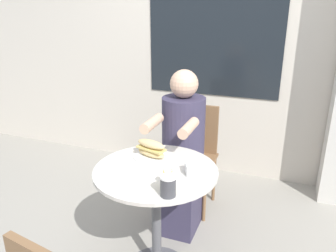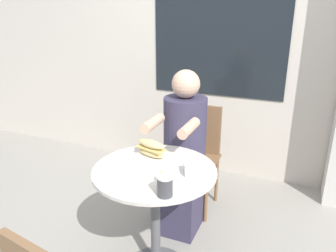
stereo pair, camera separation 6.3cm
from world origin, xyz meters
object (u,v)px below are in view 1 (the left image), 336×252
Objects in this scene: condiment_bottle at (168,177)px; drink_cup at (168,186)px; sandwich_on_plate at (151,150)px; cafe_table at (156,198)px; diner_chair at (194,147)px; seated_diner at (182,161)px.

drink_cup is at bearing -67.51° from condiment_bottle.
condiment_bottle reaches higher than sandwich_on_plate.
cafe_table is 0.85× the size of diner_chair.
seated_diner reaches higher than sandwich_on_plate.
drink_cup is (0.17, -0.24, 0.25)m from cafe_table.
drink_cup is (0.19, -1.13, 0.27)m from diner_chair.
condiment_bottle is (0.16, -1.05, 0.28)m from diner_chair.
seated_diner is 5.56× the size of sandwich_on_plate.
cafe_table is 6.03× the size of condiment_bottle.
diner_chair is (-0.02, 0.88, -0.02)m from cafe_table.
seated_diner is 10.01× the size of condiment_bottle.
cafe_table is at bearing 125.04° from drink_cup.
seated_diner reaches higher than drink_cup.
sandwich_on_plate is at bearing 84.67° from diner_chair.
sandwich_on_plate is (-0.09, 0.14, 0.25)m from cafe_table.
condiment_bottle reaches higher than drink_cup.
diner_chair is 1.18m from drink_cup.
diner_chair reaches higher than condiment_bottle.
seated_diner is at bearing 103.76° from drink_cup.
diner_chair reaches higher than cafe_table.
diner_chair is at bearing 98.71° from condiment_bottle.
drink_cup is at bearing -55.71° from sandwich_on_plate.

